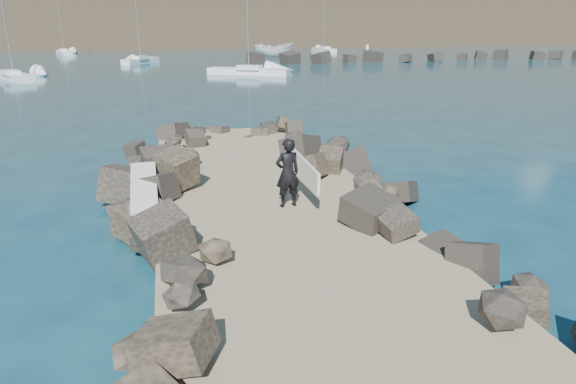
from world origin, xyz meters
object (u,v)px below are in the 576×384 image
(surfboard_resting, at_px, (144,191))
(sailboat_e, at_px, (64,53))
(surfer_with_board, at_px, (290,173))
(boat_imported, at_px, (274,50))

(surfboard_resting, height_order, sailboat_e, sailboat_e)
(sailboat_e, bearing_deg, surfer_with_board, -76.77)
(boat_imported, distance_m, sailboat_e, 35.50)
(surfboard_resting, relative_size, surfer_with_board, 1.17)
(boat_imported, height_order, sailboat_e, sailboat_e)
(surfboard_resting, height_order, surfer_with_board, surfer_with_board)
(surfboard_resting, height_order, boat_imported, boat_imported)
(surfboard_resting, relative_size, boat_imported, 0.45)
(boat_imported, bearing_deg, surfboard_resting, -177.34)
(surfer_with_board, xyz_separation_m, sailboat_e, (-18.85, 80.16, -1.16))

